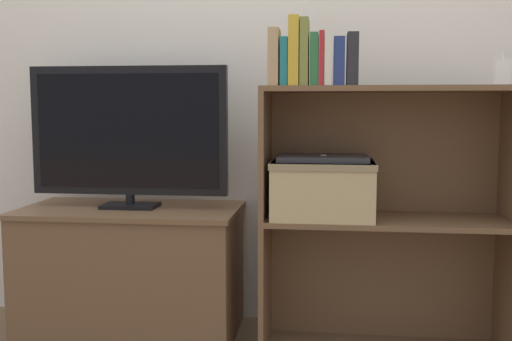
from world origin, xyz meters
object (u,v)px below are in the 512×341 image
at_px(book_forest, 314,60).
at_px(laptop, 323,158).
at_px(book_tan, 274,58).
at_px(tv, 129,133).
at_px(book_navy, 339,62).
at_px(book_teal, 285,62).
at_px(book_crimson, 322,59).
at_px(book_ivory, 329,52).
at_px(book_mustard, 294,52).
at_px(book_olive, 305,53).
at_px(tv_stand, 132,270).
at_px(baby_monitor, 502,72).
at_px(storage_basket_left, 323,186).
at_px(book_charcoal, 352,60).

bearing_deg(book_forest, laptop, 57.14).
bearing_deg(book_tan, tv, 168.14).
xyz_separation_m(book_tan, book_navy, (0.23, 0.00, -0.02)).
distance_m(book_teal, laptop, 0.38).
relative_size(book_crimson, book_ivory, 0.79).
relative_size(book_crimson, book_navy, 1.12).
bearing_deg(book_mustard, book_crimson, -0.00).
height_order(book_olive, book_navy, book_olive).
xyz_separation_m(book_tan, book_crimson, (0.17, 0.00, -0.01)).
distance_m(book_ivory, laptop, 0.39).
bearing_deg(book_ivory, book_crimson, 180.00).
height_order(tv_stand, book_ivory, book_ivory).
xyz_separation_m(book_crimson, book_navy, (0.06, 0.00, -0.01)).
bearing_deg(baby_monitor, book_tan, -175.17).
bearing_deg(laptop, book_navy, -45.28).
distance_m(baby_monitor, storage_basket_left, 0.77).
relative_size(tv_stand, book_charcoal, 4.74).
distance_m(book_olive, laptop, 0.40).
xyz_separation_m(book_tan, baby_monitor, (0.82, 0.07, -0.05)).
bearing_deg(tv_stand, book_mustard, -10.74).
relative_size(book_tan, book_teal, 1.19).
bearing_deg(book_teal, book_mustard, 0.00).
xyz_separation_m(book_tan, book_charcoal, (0.28, 0.00, -0.01)).
xyz_separation_m(tv, book_olive, (0.71, -0.13, 0.30)).
bearing_deg(book_navy, baby_monitor, 6.74).
bearing_deg(tv_stand, book_charcoal, -8.23).
bearing_deg(book_forest, book_teal, -180.00).
bearing_deg(book_charcoal, tv_stand, 171.77).
height_order(book_tan, book_teal, book_tan).
distance_m(book_teal, storage_basket_left, 0.48).
relative_size(tv, book_ivory, 3.30).
bearing_deg(storage_basket_left, book_olive, -142.49).
bearing_deg(book_tan, book_charcoal, 0.00).
xyz_separation_m(tv_stand, book_crimson, (0.77, -0.13, 0.84)).
relative_size(tv, book_mustard, 3.27).
distance_m(book_olive, book_ivory, 0.09).
bearing_deg(book_charcoal, book_navy, 180.00).
bearing_deg(book_olive, tv_stand, 169.81).
relative_size(book_tan, baby_monitor, 1.62).
height_order(book_crimson, book_navy, book_crimson).
bearing_deg(book_tan, book_crimson, 0.00).
xyz_separation_m(book_crimson, storage_basket_left, (0.01, 0.05, -0.47)).
xyz_separation_m(baby_monitor, storage_basket_left, (-0.64, -0.02, -0.42)).
height_order(book_olive, book_charcoal, book_olive).
xyz_separation_m(book_ivory, book_charcoal, (0.09, 0.00, -0.03)).
height_order(book_teal, book_olive, book_olive).
distance_m(tv, book_ivory, 0.86).
bearing_deg(book_forest, book_ivory, -0.00).
bearing_deg(laptop, book_tan, -163.25).
height_order(book_charcoal, baby_monitor, book_charcoal).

